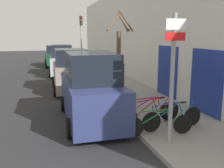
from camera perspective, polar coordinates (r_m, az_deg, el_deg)
The scene contains 15 objects.
ground_plane at distance 13.26m, azimuth -7.98°, elevation -2.70°, with size 80.00×80.00×0.00m, color #28282B.
sidewalk_curb at distance 16.46m, azimuth -0.51°, elevation 0.40°, with size 3.20×32.00×0.15m.
building_facade at distance 16.67m, azimuth 5.45°, elevation 11.40°, with size 0.23×32.00×6.50m.
signpost at distance 7.01m, azimuth 13.63°, elevation 1.98°, with size 0.58×0.14×3.57m.
bicycle_0 at distance 7.76m, azimuth 10.64°, elevation -8.95°, with size 2.14×0.44×0.84m.
bicycle_1 at distance 8.36m, azimuth 13.67°, elevation -7.44°, with size 2.20×0.44×0.90m.
bicycle_2 at distance 8.54m, azimuth 8.94°, elevation -6.71°, with size 2.45×0.74×0.95m.
bicycle_3 at distance 8.80m, azimuth 7.69°, elevation -6.26°, with size 2.40×0.44×0.90m.
parked_car_0 at distance 9.17m, azimuth -4.84°, elevation -1.55°, with size 2.15×4.70×2.55m.
parked_car_1 at distance 14.49m, azimuth -9.37°, elevation 2.78°, with size 2.21×4.35×2.38m.
parked_car_2 at distance 20.31m, azimuth -11.47°, elevation 5.11°, with size 2.15×4.48×2.40m.
parked_car_3 at distance 26.18m, azimuth -13.01°, elevation 6.11°, with size 1.95×4.73×2.11m.
pedestrian_near at distance 13.52m, azimuth 2.05°, elevation 2.59°, with size 0.43×0.38×1.71m.
street_tree at distance 11.00m, azimuth 1.61°, elevation 5.51°, with size 1.46×1.01×4.08m.
traffic_light at distance 19.17m, azimuth -7.05°, elevation 10.74°, with size 0.20×0.30×4.50m.
Camera 1 is at (-1.87, -1.54, 3.16)m, focal length 40.00 mm.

